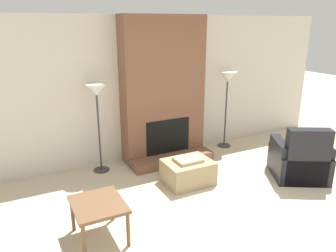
{
  "coord_description": "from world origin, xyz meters",
  "views": [
    {
      "loc": [
        -2.57,
        -2.15,
        2.46
      ],
      "look_at": [
        0.0,
        2.9,
        0.67
      ],
      "focal_mm": 35.0,
      "sensor_mm": 36.0,
      "label": 1
    }
  ],
  "objects_px": {
    "side_table": "(98,208)",
    "armchair": "(300,161)",
    "floor_lamp_left": "(97,96)",
    "floor_lamp_right": "(227,82)",
    "ottoman": "(188,172)"
  },
  "relations": [
    {
      "from": "ottoman",
      "to": "armchair",
      "type": "xyz_separation_m",
      "value": [
        1.73,
        -0.68,
        0.1
      ]
    },
    {
      "from": "ottoman",
      "to": "floor_lamp_right",
      "type": "height_order",
      "value": "floor_lamp_right"
    },
    {
      "from": "ottoman",
      "to": "side_table",
      "type": "relative_size",
      "value": 1.11
    },
    {
      "from": "side_table",
      "to": "floor_lamp_left",
      "type": "height_order",
      "value": "floor_lamp_left"
    },
    {
      "from": "armchair",
      "to": "floor_lamp_right",
      "type": "bearing_deg",
      "value": -53.44
    },
    {
      "from": "ottoman",
      "to": "side_table",
      "type": "bearing_deg",
      "value": -155.59
    },
    {
      "from": "ottoman",
      "to": "armchair",
      "type": "height_order",
      "value": "armchair"
    },
    {
      "from": "side_table",
      "to": "floor_lamp_right",
      "type": "relative_size",
      "value": 0.43
    },
    {
      "from": "floor_lamp_left",
      "to": "side_table",
      "type": "bearing_deg",
      "value": -106.37
    },
    {
      "from": "side_table",
      "to": "ottoman",
      "type": "bearing_deg",
      "value": 24.41
    },
    {
      "from": "floor_lamp_right",
      "to": "ottoman",
      "type": "bearing_deg",
      "value": -144.27
    },
    {
      "from": "floor_lamp_left",
      "to": "floor_lamp_right",
      "type": "bearing_deg",
      "value": 0.0
    },
    {
      "from": "armchair",
      "to": "side_table",
      "type": "height_order",
      "value": "armchair"
    },
    {
      "from": "side_table",
      "to": "armchair",
      "type": "bearing_deg",
      "value": 1.18
    },
    {
      "from": "floor_lamp_right",
      "to": "floor_lamp_left",
      "type": "bearing_deg",
      "value": 180.0
    }
  ]
}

